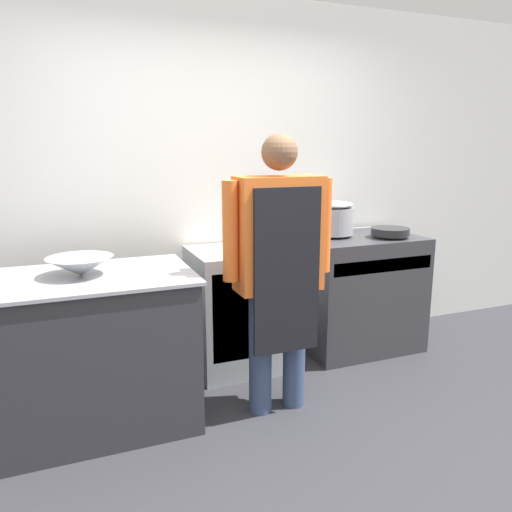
# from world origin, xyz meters

# --- Properties ---
(ground_plane) EXTENTS (14.00, 14.00, 0.00)m
(ground_plane) POSITION_xyz_m (0.00, 0.00, 0.00)
(ground_plane) COLOR #2D2D33
(wall_back) EXTENTS (8.00, 0.05, 2.70)m
(wall_back) POSITION_xyz_m (0.00, 1.66, 1.35)
(wall_back) COLOR white
(wall_back) RESTS_ON ground_plane
(prep_counter) EXTENTS (1.20, 0.77, 0.91)m
(prep_counter) POSITION_xyz_m (-0.98, 0.87, 0.46)
(prep_counter) COLOR #2D2D33
(prep_counter) RESTS_ON ground_plane
(stove) EXTENTS (0.93, 0.62, 0.94)m
(stove) POSITION_xyz_m (1.12, 1.28, 0.46)
(stove) COLOR #38383D
(stove) RESTS_ON ground_plane
(fridge_unit) EXTENTS (0.62, 0.60, 0.89)m
(fridge_unit) POSITION_xyz_m (0.07, 1.31, 0.45)
(fridge_unit) COLOR #A8ADB2
(fridge_unit) RESTS_ON ground_plane
(person_cook) EXTENTS (0.69, 0.24, 1.69)m
(person_cook) POSITION_xyz_m (0.10, 0.62, 0.97)
(person_cook) COLOR #38476B
(person_cook) RESTS_ON ground_plane
(mixing_bowl) EXTENTS (0.37, 0.37, 0.11)m
(mixing_bowl) POSITION_xyz_m (-1.00, 0.88, 0.96)
(mixing_bowl) COLOR #9EA0A8
(mixing_bowl) RESTS_ON prep_counter
(stock_pot) EXTENTS (0.33, 0.33, 0.26)m
(stock_pot) POSITION_xyz_m (0.91, 1.39, 1.07)
(stock_pot) COLOR #9EA0A8
(stock_pot) RESTS_ON stove
(saute_pan) EXTENTS (0.30, 0.30, 0.06)m
(saute_pan) POSITION_xyz_m (1.31, 1.17, 0.97)
(saute_pan) COLOR #262628
(saute_pan) RESTS_ON stove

